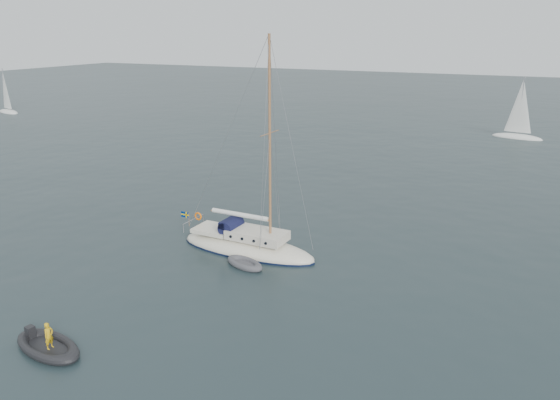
% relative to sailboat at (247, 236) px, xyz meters
% --- Properties ---
extents(ground, '(300.00, 300.00, 0.00)m').
position_rel_sailboat_xyz_m(ground, '(3.52, -0.54, -1.04)').
color(ground, black).
rests_on(ground, ground).
extents(sailboat, '(9.62, 2.88, 13.69)m').
position_rel_sailboat_xyz_m(sailboat, '(0.00, 0.00, 0.00)').
color(sailboat, silver).
rests_on(sailboat, ground).
extents(dinghy, '(2.69, 1.21, 0.39)m').
position_rel_sailboat_xyz_m(dinghy, '(0.94, -2.10, -0.87)').
color(dinghy, '#454549').
rests_on(dinghy, ground).
extents(rib, '(3.80, 1.73, 1.42)m').
position_rel_sailboat_xyz_m(rib, '(-2.56, -13.44, -0.81)').
color(rib, black).
rests_on(rib, ground).
extents(distant_yacht_a, '(5.73, 3.06, 7.59)m').
position_rel_sailboat_xyz_m(distant_yacht_a, '(-64.12, 35.02, 2.21)').
color(distant_yacht_a, silver).
rests_on(distant_yacht_a, ground).
extents(distant_yacht_c, '(6.14, 3.28, 8.14)m').
position_rel_sailboat_xyz_m(distant_yacht_c, '(13.38, 47.11, 2.44)').
color(distant_yacht_c, silver).
rests_on(distant_yacht_c, ground).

